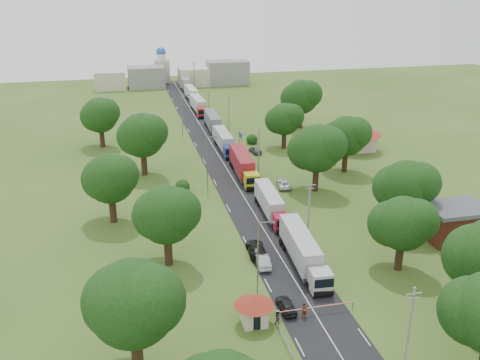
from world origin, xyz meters
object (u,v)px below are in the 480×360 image
object	(u,v)px
guard_booth	(254,307)
info_sign	(241,138)
boom_barrier	(304,309)
truck_0	(302,250)
car_lane_mid	(262,260)
pedestrian_near	(304,311)
car_lane_front	(286,305)

from	to	relation	value
guard_booth	info_sign	distance (m)	61.27
boom_barrier	truck_0	xyz separation A→B (m)	(3.45, 10.72, 1.36)
car_lane_mid	pedestrian_near	xyz separation A→B (m)	(1.52, -12.19, 0.14)
boom_barrier	car_lane_mid	distance (m)	12.00
info_sign	car_lane_front	world-z (taller)	info_sign
pedestrian_near	truck_0	bearing A→B (deg)	57.73
car_lane_mid	boom_barrier	bearing A→B (deg)	102.15
info_sign	car_lane_front	distance (m)	59.12
info_sign	car_lane_front	size ratio (longest dim) A/B	1.02
truck_0	pedestrian_near	size ratio (longest dim) A/B	8.53
car_lane_front	pedestrian_near	size ratio (longest dim) A/B	2.24
guard_booth	info_sign	bearing A→B (deg)	78.32
car_lane_mid	pedestrian_near	distance (m)	12.29
car_lane_mid	pedestrian_near	size ratio (longest dim) A/B	2.56
truck_0	car_lane_mid	world-z (taller)	truck_0
pedestrian_near	car_lane_front	bearing A→B (deg)	115.68
truck_0	boom_barrier	bearing A→B (deg)	-107.83
guard_booth	car_lane_mid	distance (m)	12.68
guard_booth	truck_0	distance (m)	14.18
boom_barrier	guard_booth	xyz separation A→B (m)	(-5.84, -0.00, 1.27)
car_lane_front	truck_0	bearing A→B (deg)	-119.83
info_sign	pedestrian_near	world-z (taller)	info_sign
boom_barrier	guard_booth	world-z (taller)	guard_booth
boom_barrier	car_lane_mid	xyz separation A→B (m)	(-1.64, 11.88, -0.13)
info_sign	pedestrian_near	xyz separation A→B (m)	(-6.68, -60.31, -2.10)
guard_booth	truck_0	xyz separation A→B (m)	(9.29, 10.72, 0.08)
info_sign	car_lane_front	xyz separation A→B (m)	(-8.20, -58.50, -2.32)
car_lane_front	car_lane_mid	size ratio (longest dim) A/B	0.87
guard_booth	car_lane_front	xyz separation A→B (m)	(4.20, 1.50, -1.48)
info_sign	pedestrian_near	bearing A→B (deg)	-96.32
car_lane_front	car_lane_mid	distance (m)	10.38
truck_0	car_lane_mid	bearing A→B (deg)	167.11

